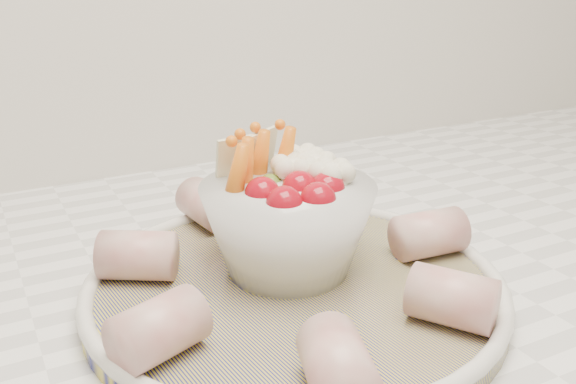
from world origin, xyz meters
TOP-DOWN VIEW (x-y plane):
  - serving_platter at (-0.05, 1.40)m, footprint 0.35×0.35m
  - veggie_bowl at (-0.04, 1.43)m, footprint 0.13×0.13m
  - cured_meat_rolls at (-0.05, 1.40)m, footprint 0.30×0.32m

SIDE VIEW (x-z plane):
  - serving_platter at x=-0.05m, z-range 0.92..0.94m
  - cured_meat_rolls at x=-0.05m, z-range 0.94..0.97m
  - veggie_bowl at x=-0.04m, z-range 0.92..1.03m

